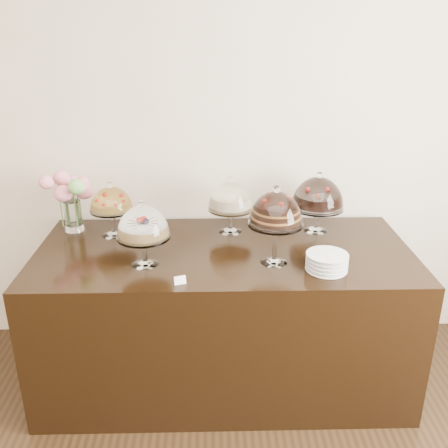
{
  "coord_description": "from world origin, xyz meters",
  "views": [
    {
      "loc": [
        -0.01,
        -0.22,
        2.13
      ],
      "look_at": [
        0.05,
        2.4,
        1.08
      ],
      "focal_mm": 40.0,
      "sensor_mm": 36.0,
      "label": 1
    }
  ],
  "objects_px": {
    "display_counter": "(224,315)",
    "cake_stand_fruit_tart": "(111,202)",
    "plate_stack": "(327,262)",
    "flower_vase": "(71,194)",
    "cake_stand_choco_layer": "(276,211)",
    "cake_stand_dark_choco": "(318,195)",
    "cake_stand_sugar_sponge": "(143,225)",
    "cake_stand_cheesecake": "(231,198)"
  },
  "relations": [
    {
      "from": "display_counter",
      "to": "cake_stand_dark_choco",
      "type": "height_order",
      "value": "cake_stand_dark_choco"
    },
    {
      "from": "cake_stand_choco_layer",
      "to": "display_counter",
      "type": "bearing_deg",
      "value": 146.73
    },
    {
      "from": "cake_stand_cheesecake",
      "to": "cake_stand_dark_choco",
      "type": "height_order",
      "value": "cake_stand_dark_choco"
    },
    {
      "from": "plate_stack",
      "to": "cake_stand_sugar_sponge",
      "type": "bearing_deg",
      "value": 174.43
    },
    {
      "from": "display_counter",
      "to": "cake_stand_cheesecake",
      "type": "bearing_deg",
      "value": 79.9
    },
    {
      "from": "cake_stand_sugar_sponge",
      "to": "cake_stand_dark_choco",
      "type": "relative_size",
      "value": 0.97
    },
    {
      "from": "flower_vase",
      "to": "cake_stand_sugar_sponge",
      "type": "bearing_deg",
      "value": -44.49
    },
    {
      "from": "flower_vase",
      "to": "plate_stack",
      "type": "distance_m",
      "value": 1.62
    },
    {
      "from": "plate_stack",
      "to": "cake_stand_choco_layer",
      "type": "bearing_deg",
      "value": 159.2
    },
    {
      "from": "cake_stand_choco_layer",
      "to": "cake_stand_sugar_sponge",
      "type": "bearing_deg",
      "value": -179.43
    },
    {
      "from": "cake_stand_sugar_sponge",
      "to": "cake_stand_cheesecake",
      "type": "bearing_deg",
      "value": 43.33
    },
    {
      "from": "cake_stand_fruit_tart",
      "to": "cake_stand_choco_layer",
      "type": "bearing_deg",
      "value": -23.2
    },
    {
      "from": "cake_stand_fruit_tart",
      "to": "flower_vase",
      "type": "relative_size",
      "value": 0.89
    },
    {
      "from": "cake_stand_choco_layer",
      "to": "cake_stand_dark_choco",
      "type": "relative_size",
      "value": 1.15
    },
    {
      "from": "cake_stand_fruit_tart",
      "to": "plate_stack",
      "type": "xyz_separation_m",
      "value": [
        1.23,
        -0.51,
        -0.17
      ]
    },
    {
      "from": "cake_stand_choco_layer",
      "to": "plate_stack",
      "type": "xyz_separation_m",
      "value": [
        0.27,
        -0.1,
        -0.25
      ]
    },
    {
      "from": "display_counter",
      "to": "cake_stand_choco_layer",
      "type": "relative_size",
      "value": 4.92
    },
    {
      "from": "display_counter",
      "to": "plate_stack",
      "type": "height_order",
      "value": "plate_stack"
    },
    {
      "from": "cake_stand_cheesecake",
      "to": "cake_stand_fruit_tart",
      "type": "distance_m",
      "value": 0.73
    },
    {
      "from": "display_counter",
      "to": "flower_vase",
      "type": "relative_size",
      "value": 5.59
    },
    {
      "from": "display_counter",
      "to": "plate_stack",
      "type": "distance_m",
      "value": 0.79
    },
    {
      "from": "cake_stand_sugar_sponge",
      "to": "cake_stand_cheesecake",
      "type": "distance_m",
      "value": 0.67
    },
    {
      "from": "flower_vase",
      "to": "plate_stack",
      "type": "xyz_separation_m",
      "value": [
        1.49,
        -0.6,
        -0.2
      ]
    },
    {
      "from": "display_counter",
      "to": "cake_stand_fruit_tart",
      "type": "xyz_separation_m",
      "value": [
        -0.69,
        0.23,
        0.67
      ]
    },
    {
      "from": "cake_stand_choco_layer",
      "to": "plate_stack",
      "type": "relative_size",
      "value": 2.06
    },
    {
      "from": "display_counter",
      "to": "cake_stand_choco_layer",
      "type": "distance_m",
      "value": 0.82
    },
    {
      "from": "cake_stand_dark_choco",
      "to": "plate_stack",
      "type": "relative_size",
      "value": 1.79
    },
    {
      "from": "cake_stand_cheesecake",
      "to": "cake_stand_choco_layer",
      "type": "bearing_deg",
      "value": -63.37
    },
    {
      "from": "cake_stand_choco_layer",
      "to": "cake_stand_dark_choco",
      "type": "bearing_deg",
      "value": 54.66
    },
    {
      "from": "display_counter",
      "to": "cake_stand_fruit_tart",
      "type": "height_order",
      "value": "cake_stand_fruit_tart"
    },
    {
      "from": "display_counter",
      "to": "cake_stand_sugar_sponge",
      "type": "relative_size",
      "value": 5.86
    },
    {
      "from": "cake_stand_fruit_tart",
      "to": "cake_stand_cheesecake",
      "type": "bearing_deg",
      "value": 3.08
    },
    {
      "from": "cake_stand_choco_layer",
      "to": "plate_stack",
      "type": "height_order",
      "value": "cake_stand_choco_layer"
    },
    {
      "from": "cake_stand_choco_layer",
      "to": "plate_stack",
      "type": "bearing_deg",
      "value": -20.8
    },
    {
      "from": "cake_stand_sugar_sponge",
      "to": "cake_stand_fruit_tart",
      "type": "distance_m",
      "value": 0.49
    },
    {
      "from": "display_counter",
      "to": "cake_stand_dark_choco",
      "type": "relative_size",
      "value": 5.66
    },
    {
      "from": "flower_vase",
      "to": "cake_stand_choco_layer",
      "type": "bearing_deg",
      "value": -22.04
    },
    {
      "from": "cake_stand_sugar_sponge",
      "to": "cake_stand_choco_layer",
      "type": "bearing_deg",
      "value": 0.57
    },
    {
      "from": "cake_stand_dark_choco",
      "to": "cake_stand_fruit_tart",
      "type": "relative_size",
      "value": 1.11
    },
    {
      "from": "cake_stand_sugar_sponge",
      "to": "cake_stand_dark_choco",
      "type": "bearing_deg",
      "value": 24.02
    },
    {
      "from": "cake_stand_fruit_tart",
      "to": "cake_stand_sugar_sponge",
      "type": "bearing_deg",
      "value": -59.34
    },
    {
      "from": "cake_stand_fruit_tart",
      "to": "plate_stack",
      "type": "relative_size",
      "value": 1.6
    }
  ]
}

